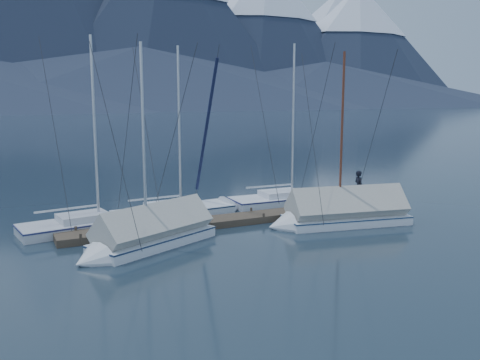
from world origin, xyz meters
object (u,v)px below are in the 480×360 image
object	(u,v)px
sailboat_open_right	(300,199)
sailboat_open_left	(110,223)
person	(359,187)
sailboat_open_mid	(190,211)
sailboat_covered_near	(336,216)
sailboat_covered_far	(144,238)

from	to	relation	value
sailboat_open_right	sailboat_open_left	bearing A→B (deg)	-176.17
sailboat_open_right	person	bearing A→B (deg)	-54.96
sailboat_open_mid	sailboat_open_left	bearing A→B (deg)	-171.45
sailboat_open_right	sailboat_covered_near	bearing A→B (deg)	-103.27
sailboat_open_right	sailboat_covered_far	xyz separation A→B (m)	(-11.05, -5.17, 0.28)
sailboat_open_left	sailboat_covered_far	distance (m)	4.43
sailboat_open_left	sailboat_open_mid	size ratio (longest dim) A/B	1.03
sailboat_covered_near	sailboat_covered_far	size ratio (longest dim) A/B	1.00
sailboat_open_mid	sailboat_open_right	distance (m)	7.14
sailboat_covered_far	sailboat_open_mid	bearing A→B (deg)	52.29
person	sailboat_open_right	bearing A→B (deg)	40.91
sailboat_open_mid	sailboat_open_right	bearing A→B (deg)	0.85
sailboat_covered_near	sailboat_covered_far	bearing A→B (deg)	178.37
sailboat_open_left	sailboat_covered_near	xyz separation A→B (m)	(10.33, -4.67, 0.29)
sailboat_open_mid	sailboat_covered_far	size ratio (longest dim) A/B	1.05
sailboat_covered_far	person	xyz separation A→B (m)	(13.13, 2.20, 0.82)
sailboat_covered_far	person	world-z (taller)	sailboat_covered_far
sailboat_open_right	sailboat_covered_near	size ratio (longest dim) A/B	1.09
sailboat_open_right	person	distance (m)	3.78
person	sailboat_covered_far	bearing A→B (deg)	105.40
sailboat_covered_near	sailboat_open_left	bearing A→B (deg)	155.70
sailboat_open_right	sailboat_covered_far	bearing A→B (deg)	-154.95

